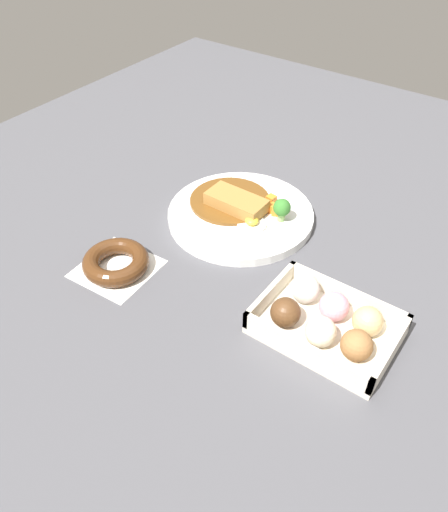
% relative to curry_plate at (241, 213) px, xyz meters
% --- Properties ---
extents(ground_plane, '(1.60, 1.60, 0.00)m').
position_rel_curry_plate_xyz_m(ground_plane, '(-0.07, 0.02, -0.01)').
color(ground_plane, '#4C4C51').
extents(curry_plate, '(0.28, 0.28, 0.06)m').
position_rel_curry_plate_xyz_m(curry_plate, '(0.00, 0.00, 0.00)').
color(curry_plate, white).
rests_on(curry_plate, ground_plane).
extents(donut_box, '(0.21, 0.15, 0.06)m').
position_rel_curry_plate_xyz_m(donut_box, '(-0.27, 0.16, 0.01)').
color(donut_box, beige).
rests_on(donut_box, ground_plane).
extents(chocolate_ring_donut, '(0.13, 0.13, 0.03)m').
position_rel_curry_plate_xyz_m(chocolate_ring_donut, '(0.09, 0.25, 0.00)').
color(chocolate_ring_donut, white).
rests_on(chocolate_ring_donut, ground_plane).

